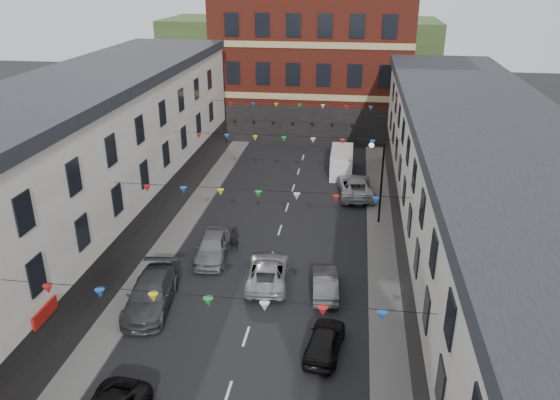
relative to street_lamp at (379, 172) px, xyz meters
The scene contains 16 objects.
ground 15.94m from the street_lamp, 115.07° to the right, with size 160.00×160.00×0.00m, color black.
pavement_left 18.43m from the street_lamp, 138.26° to the right, with size 1.80×64.00×0.15m, color #605E5B.
pavement_right 12.60m from the street_lamp, 88.33° to the right, with size 1.80×64.00×0.15m, color #605E5B.
terrace_left 22.52m from the street_lamp, 144.66° to the right, with size 8.40×56.00×10.70m.
terrace_right 14.04m from the street_lamp, 68.09° to the right, with size 8.40×56.00×9.70m.
civic_building 25.18m from the street_lamp, 105.30° to the left, with size 20.60×13.30×18.50m.
distant_hill 49.16m from the street_lamp, 102.40° to the left, with size 40.00×14.00×10.00m, color #2D4520.
street_lamp is the anchor object (origin of this frame).
car_left_d 17.40m from the street_lamp, 134.72° to the right, with size 2.24×5.51×1.60m, color #404247.
car_left_e 12.46m from the street_lamp, 147.31° to the right, with size 1.86×4.62×1.58m, color gray.
car_right_d 15.25m from the street_lamp, 100.25° to the right, with size 1.54×3.82×1.30m, color black.
car_right_e 10.53m from the street_lamp, 107.14° to the right, with size 1.37×3.92×1.29m, color #52535A.
car_right_f 6.17m from the street_lamp, 105.91° to the left, with size 2.59×5.62×1.56m, color #B7B9BC.
moving_car 11.33m from the street_lamp, 125.44° to the right, with size 2.29×4.97×1.38m, color #A1A5A8.
white_van 10.77m from the street_lamp, 105.34° to the left, with size 1.87×4.86×2.15m, color silver.
pedestrian 10.95m from the street_lamp, 149.06° to the right, with size 0.60×0.40×1.66m, color black.
Camera 1 is at (4.73, -21.67, 16.70)m, focal length 35.00 mm.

